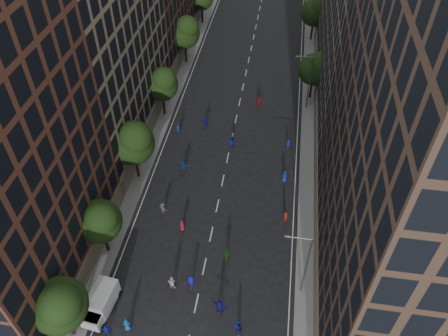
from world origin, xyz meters
name	(u,v)px	position (x,y,z in m)	size (l,w,h in m)	color
ground	(236,121)	(0.00, 40.00, 0.00)	(240.00, 240.00, 0.00)	black
sidewalk_left	(171,87)	(-12.00, 47.50, 0.07)	(4.00, 105.00, 0.15)	slate
sidewalk_right	(315,99)	(12.00, 47.50, 0.07)	(4.00, 105.00, 0.15)	slate
bldg_left_b	(80,22)	(-19.00, 35.00, 17.00)	(14.00, 26.00, 34.00)	#877358
bldg_right_a	(435,154)	(19.00, 15.00, 18.00)	(14.00, 30.00, 36.00)	#483326
bldg_right_b	(387,14)	(19.00, 44.00, 16.50)	(14.00, 28.00, 33.00)	#6F665C
tree_left_0	(59,305)	(-11.01, 3.85, 5.96)	(5.20, 5.20, 8.83)	black
tree_left_1	(100,220)	(-11.02, 13.86, 5.55)	(4.80, 4.80, 8.21)	black
tree_left_2	(133,141)	(-10.99, 25.83, 6.36)	(5.60, 5.60, 9.45)	black
tree_left_3	(162,83)	(-11.02, 39.85, 5.82)	(5.00, 5.00, 8.58)	black
tree_left_4	(185,31)	(-11.00, 55.84, 6.10)	(5.40, 5.40, 9.08)	black
tree_right_a	(316,68)	(11.38, 47.85, 5.63)	(5.00, 5.00, 8.39)	black
tree_right_b	(316,11)	(11.39, 67.85, 5.96)	(5.20, 5.20, 8.83)	black
streetlamp_near	(305,263)	(10.37, 12.00, 5.17)	(2.64, 0.22, 9.06)	#595B60
streetlamp_far	(308,80)	(10.37, 45.00, 5.17)	(2.64, 0.22, 9.06)	#595B60
cargo_van	(101,303)	(-9.29, 6.92, 1.34)	(2.81, 5.01, 2.54)	silver
skater_0	(127,325)	(-6.10, 5.27, 0.84)	(0.82, 0.54, 1.68)	#1553AE
skater_2	(238,326)	(4.58, 6.83, 0.80)	(0.77, 0.60, 1.59)	#1729BB
skater_3	(191,282)	(-0.88, 10.87, 0.85)	(1.10, 0.63, 1.70)	#1516B1
skater_4	(107,330)	(-7.87, 4.45, 0.81)	(0.95, 0.40, 1.63)	#1625B4
skater_5	(220,307)	(2.52, 8.45, 0.92)	(1.71, 0.55, 1.85)	#1A139F
skater_6	(182,226)	(-3.49, 18.12, 0.79)	(0.77, 0.50, 1.58)	maroon
skater_7	(286,217)	(8.49, 21.24, 0.84)	(0.61, 0.40, 1.68)	#A71C1B
skater_8	(172,282)	(-2.88, 10.51, 0.88)	(0.86, 0.67, 1.76)	silver
skater_9	(163,209)	(-6.37, 20.33, 0.82)	(1.06, 0.61, 1.65)	#49494E
skater_10	(227,255)	(2.33, 14.70, 0.97)	(1.14, 0.47, 1.94)	#1B5A23
skater_11	(183,166)	(-5.49, 27.95, 0.91)	(1.68, 0.54, 1.81)	#1342A0
skater_12	(285,177)	(8.04, 27.99, 0.86)	(0.84, 0.55, 1.72)	#132D9C
skater_13	(178,129)	(-7.99, 35.68, 0.82)	(0.60, 0.39, 1.64)	navy
skater_14	(232,142)	(0.20, 33.86, 0.90)	(0.87, 0.68, 1.80)	#1715B0
skater_15	(288,145)	(8.22, 34.74, 0.75)	(0.97, 0.56, 1.50)	#1320A1
skater_16	(205,122)	(-4.32, 37.80, 0.94)	(1.10, 0.46, 1.87)	#1419A4
skater_17	(258,102)	(3.08, 44.26, 0.89)	(1.65, 0.52, 1.78)	maroon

